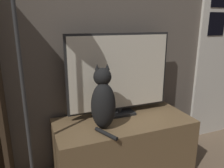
# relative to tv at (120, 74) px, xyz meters

# --- Properties ---
(wall_back) EXTENTS (4.80, 0.05, 2.60)m
(wall_back) POSITION_rel_tv_xyz_m (-0.01, 0.17, 0.48)
(wall_back) COLOR #60564C
(wall_back) RESTS_ON ground_plane
(tv_stand) EXTENTS (1.11, 0.50, 0.47)m
(tv_stand) POSITION_rel_tv_xyz_m (-0.01, -0.13, -0.59)
(tv_stand) COLOR brown
(tv_stand) RESTS_ON ground_plane
(tv) EXTENTS (0.88, 0.15, 0.68)m
(tv) POSITION_rel_tv_xyz_m (0.00, 0.00, 0.00)
(tv) COLOR black
(tv) RESTS_ON tv_stand
(cat) EXTENTS (0.21, 0.33, 0.48)m
(cat) POSITION_rel_tv_xyz_m (-0.21, -0.19, -0.14)
(cat) COLOR black
(cat) RESTS_ON tv_stand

